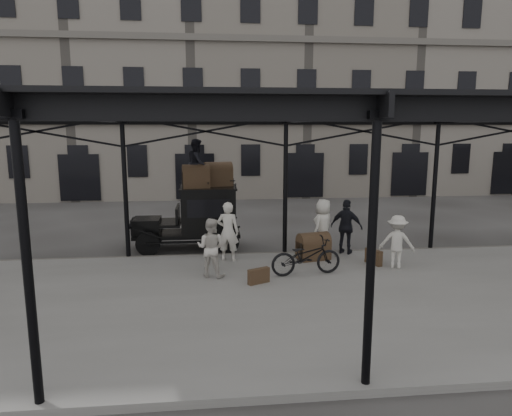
% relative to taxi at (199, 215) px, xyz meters
% --- Properties ---
extents(ground, '(120.00, 120.00, 0.00)m').
position_rel_taxi_xyz_m(ground, '(2.77, -3.23, -1.20)').
color(ground, '#383533').
rests_on(ground, ground).
extents(platform, '(28.00, 8.00, 0.15)m').
position_rel_taxi_xyz_m(platform, '(2.77, -5.23, -1.13)').
color(platform, slate).
rests_on(platform, ground).
extents(canopy, '(22.50, 9.00, 4.74)m').
position_rel_taxi_xyz_m(canopy, '(2.77, -4.95, 3.39)').
color(canopy, black).
rests_on(canopy, ground).
extents(building_frontage, '(64.00, 8.00, 14.00)m').
position_rel_taxi_xyz_m(building_frontage, '(2.77, 14.77, 5.80)').
color(building_frontage, slate).
rests_on(building_frontage, ground).
extents(taxi, '(3.65, 1.55, 2.18)m').
position_rel_taxi_xyz_m(taxi, '(0.00, 0.00, 0.00)').
color(taxi, black).
rests_on(taxi, ground).
extents(porter_left, '(0.75, 0.59, 1.83)m').
position_rel_taxi_xyz_m(porter_left, '(0.89, -2.02, -0.14)').
color(porter_left, beige).
rests_on(porter_left, platform).
extents(porter_midleft, '(0.95, 0.85, 1.62)m').
position_rel_taxi_xyz_m(porter_midleft, '(0.36, -3.45, -0.25)').
color(porter_midleft, beige).
rests_on(porter_midleft, platform).
extents(porter_centre, '(1.01, 0.99, 1.76)m').
position_rel_taxi_xyz_m(porter_centre, '(3.99, -1.43, -0.17)').
color(porter_centre, beige).
rests_on(porter_centre, platform).
extents(porter_official, '(1.10, 0.92, 1.76)m').
position_rel_taxi_xyz_m(porter_official, '(4.71, -1.61, -0.17)').
color(porter_official, black).
rests_on(porter_official, platform).
extents(porter_right, '(1.15, 0.94, 1.54)m').
position_rel_taxi_xyz_m(porter_right, '(5.71, -3.23, -0.28)').
color(porter_right, beige).
rests_on(porter_right, platform).
extents(bicycle, '(2.05, 0.93, 1.04)m').
position_rel_taxi_xyz_m(bicycle, '(2.97, -3.59, -0.53)').
color(bicycle, black).
rests_on(bicycle, platform).
extents(porter_roof, '(0.70, 0.85, 1.62)m').
position_rel_taxi_xyz_m(porter_roof, '(-0.03, -0.10, 1.78)').
color(porter_roof, black).
rests_on(porter_roof, taxi).
extents(steamer_trunk_roof_near, '(0.94, 0.64, 0.65)m').
position_rel_taxi_xyz_m(steamer_trunk_roof_near, '(-0.08, -0.25, 1.30)').
color(steamer_trunk_roof_near, '#4C3523').
rests_on(steamer_trunk_roof_near, taxi).
extents(steamer_trunk_roof_far, '(1.03, 0.74, 0.69)m').
position_rel_taxi_xyz_m(steamer_trunk_roof_far, '(0.67, 0.20, 1.32)').
color(steamer_trunk_roof_far, '#4C3523').
rests_on(steamer_trunk_roof_far, taxi).
extents(steamer_trunk_platform, '(1.07, 0.79, 0.70)m').
position_rel_taxi_xyz_m(steamer_trunk_platform, '(3.52, -2.13, -0.70)').
color(steamer_trunk_platform, '#4C3523').
rests_on(steamer_trunk_platform, platform).
extents(wicker_hamper, '(0.66, 0.53, 0.50)m').
position_rel_taxi_xyz_m(wicker_hamper, '(3.64, -1.51, -0.80)').
color(wicker_hamper, brown).
rests_on(wicker_hamper, platform).
extents(suitcase_upright, '(0.38, 0.61, 0.45)m').
position_rel_taxi_xyz_m(suitcase_upright, '(5.18, -2.85, -0.83)').
color(suitcase_upright, '#4C3523').
rests_on(suitcase_upright, platform).
extents(suitcase_flat, '(0.61, 0.40, 0.40)m').
position_rel_taxi_xyz_m(suitcase_flat, '(1.59, -4.17, -0.85)').
color(suitcase_flat, '#4C3523').
rests_on(suitcase_flat, platform).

